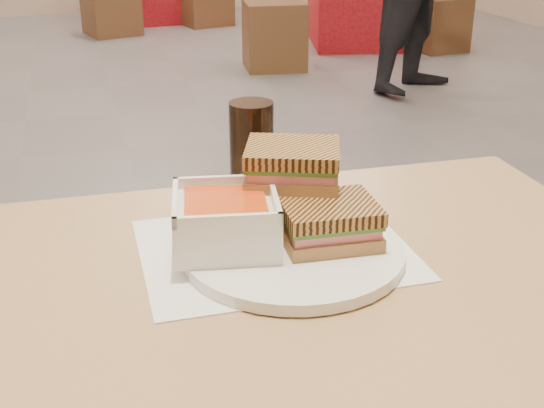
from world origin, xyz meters
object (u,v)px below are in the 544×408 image
object	(u,v)px
soup_bowl	(226,222)
bg_chair_1r	(439,24)
main_table	(190,387)
cola_glass	(252,148)
plate	(293,252)
panini_lower	(329,222)
bg_chair_2l	(111,7)
bg_chair_1l	(274,35)

from	to	relation	value
soup_bowl	bg_chair_1r	bearing A→B (deg)	58.56
main_table	cola_glass	size ratio (longest dim) A/B	8.48
plate	panini_lower	xyz separation A→B (m)	(0.05, 0.00, 0.03)
plate	soup_bowl	size ratio (longest dim) A/B	1.89
panini_lower	main_table	bearing A→B (deg)	-158.93
bg_chair_2l	panini_lower	bearing A→B (deg)	-90.80
panini_lower	bg_chair_1r	distance (m)	5.07
main_table	soup_bowl	bearing A→B (deg)	55.52
main_table	soup_bowl	distance (m)	0.20
main_table	soup_bowl	world-z (taller)	soup_bowl
bg_chair_1l	bg_chair_2l	distance (m)	1.92
plate	bg_chair_1r	bearing A→B (deg)	59.50
bg_chair_1l	cola_glass	bearing A→B (deg)	-106.37
main_table	cola_glass	xyz separation A→B (m)	(0.15, 0.30, 0.19)
soup_bowl	bg_chair_1r	world-z (taller)	soup_bowl
bg_chair_1l	bg_chair_2l	xyz separation A→B (m)	(-1.02, 1.62, 0.01)
panini_lower	bg_chair_1l	world-z (taller)	panini_lower
soup_bowl	panini_lower	bearing A→B (deg)	-11.80
main_table	plate	xyz separation A→B (m)	(0.15, 0.07, 0.12)
panini_lower	bg_chair_2l	size ratio (longest dim) A/B	0.24
plate	bg_chair_1l	world-z (taller)	plate
soup_bowl	bg_chair_2l	bearing A→B (deg)	87.92
bg_chair_2l	soup_bowl	bearing A→B (deg)	-92.08
main_table	panini_lower	bearing A→B (deg)	21.07
soup_bowl	bg_chair_1l	distance (m)	4.32
panini_lower	bg_chair_1l	xyz separation A→B (m)	(1.10, 4.13, -0.56)
main_table	bg_chair_1l	xyz separation A→B (m)	(1.30, 4.21, -0.40)
bg_chair_1l	bg_chair_1r	world-z (taller)	bg_chair_1l
plate	cola_glass	world-z (taller)	cola_glass
bg_chair_1r	bg_chair_1l	bearing A→B (deg)	-170.95
main_table	bg_chair_2l	bearing A→B (deg)	87.27
panini_lower	cola_glass	bearing A→B (deg)	101.28
cola_glass	bg_chair_1l	world-z (taller)	cola_glass
panini_lower	cola_glass	world-z (taller)	cola_glass
soup_bowl	plate	bearing A→B (deg)	-19.95
cola_glass	bg_chair_1r	bearing A→B (deg)	58.19
soup_bowl	bg_chair_1r	xyz separation A→B (m)	(2.65, 4.33, -0.59)
panini_lower	bg_chair_1r	bearing A→B (deg)	59.95
soup_bowl	cola_glass	bearing A→B (deg)	66.92
main_table	bg_chair_1l	bearing A→B (deg)	72.80
soup_bowl	panini_lower	xyz separation A→B (m)	(0.13, -0.03, -0.00)
soup_bowl	bg_chair_2l	distance (m)	5.76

